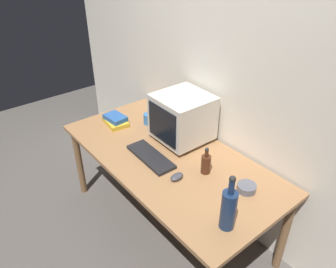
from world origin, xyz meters
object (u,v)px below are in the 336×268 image
at_px(bottle_short, 206,163).
at_px(book_stack, 116,120).
at_px(bottle_tall, 229,209).
at_px(cd_spindle, 247,188).
at_px(crt_monitor, 182,118).
at_px(mug, 149,119).
at_px(keyboard, 151,157).
at_px(computer_mouse, 177,177).

relative_size(bottle_short, book_stack, 0.82).
distance_m(bottle_tall, cd_spindle, 0.35).
height_order(crt_monitor, mug, crt_monitor).
height_order(keyboard, computer_mouse, computer_mouse).
bearing_deg(crt_monitor, bottle_short, -19.67).
distance_m(crt_monitor, cd_spindle, 0.73).
bearing_deg(bottle_short, book_stack, -172.04).
distance_m(crt_monitor, keyboard, 0.39).
bearing_deg(computer_mouse, keyboard, 174.61).
distance_m(book_stack, mug, 0.28).
relative_size(keyboard, mug, 3.50).
relative_size(keyboard, computer_mouse, 4.20).
relative_size(book_stack, cd_spindle, 2.01).
bearing_deg(bottle_tall, bottle_short, 149.48).
relative_size(bottle_tall, book_stack, 1.46).
bearing_deg(cd_spindle, crt_monitor, 173.90).
distance_m(bottle_short, cd_spindle, 0.30).
bearing_deg(cd_spindle, mug, 179.22).
xyz_separation_m(crt_monitor, mug, (-0.36, -0.06, -0.15)).
relative_size(crt_monitor, computer_mouse, 3.94).
bearing_deg(cd_spindle, bottle_tall, -69.23).
relative_size(crt_monitor, cd_spindle, 3.28).
height_order(bottle_tall, bottle_short, bottle_tall).
relative_size(bottle_short, cd_spindle, 1.65).
bearing_deg(bottle_tall, keyboard, 176.27).
relative_size(keyboard, book_stack, 1.74).
xyz_separation_m(bottle_tall, bottle_short, (-0.41, 0.24, -0.06)).
xyz_separation_m(bottle_short, book_stack, (-0.94, -0.13, -0.04)).
bearing_deg(cd_spindle, computer_mouse, -143.44).
height_order(crt_monitor, bottle_tall, crt_monitor).
bearing_deg(bottle_short, computer_mouse, -109.14).
height_order(keyboard, mug, mug).
bearing_deg(bottle_short, cd_spindle, 13.77).
xyz_separation_m(bottle_short, cd_spindle, (0.29, 0.07, -0.05)).
height_order(bottle_tall, cd_spindle, bottle_tall).
bearing_deg(bottle_short, mug, 173.62).
relative_size(keyboard, cd_spindle, 3.50).
height_order(book_stack, mug, mug).
bearing_deg(book_stack, mug, 51.68).
distance_m(crt_monitor, book_stack, 0.62).
height_order(computer_mouse, book_stack, book_stack).
bearing_deg(crt_monitor, book_stack, -152.34).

